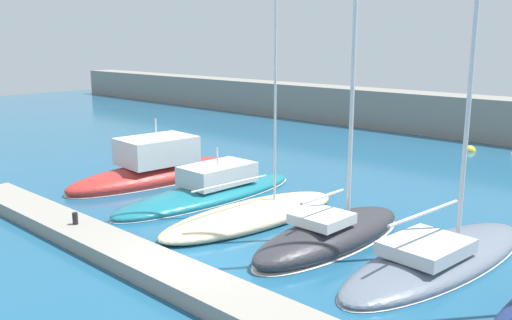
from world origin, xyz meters
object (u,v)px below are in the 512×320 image
(sailboat_charcoal_fourth, at_px, (331,233))
(dock_bollard, at_px, (75,218))
(mooring_buoy_yellow, at_px, (470,151))
(sailboat_sand_third, at_px, (253,214))
(motorboat_red_nearest, at_px, (158,169))
(sailboat_slate_fifth, at_px, (439,255))
(motorboat_teal_second, at_px, (211,190))

(sailboat_charcoal_fourth, xyz_separation_m, dock_bollard, (-7.15, -5.95, 0.36))
(mooring_buoy_yellow, height_order, dock_bollard, dock_bollard)
(sailboat_sand_third, xyz_separation_m, dock_bollard, (-3.34, -5.90, 0.47))
(motorboat_red_nearest, relative_size, sailboat_sand_third, 0.64)
(mooring_buoy_yellow, xyz_separation_m, dock_bollard, (-3.90, -25.75, 0.73))
(motorboat_red_nearest, xyz_separation_m, sailboat_slate_fifth, (15.48, -0.30, -0.28))
(motorboat_red_nearest, distance_m, sailboat_slate_fifth, 15.49)
(mooring_buoy_yellow, relative_size, dock_bollard, 1.70)
(sailboat_charcoal_fourth, bearing_deg, dock_bollard, 130.29)
(sailboat_sand_third, xyz_separation_m, sailboat_slate_fifth, (7.43, 1.01, 0.03))
(sailboat_charcoal_fourth, bearing_deg, motorboat_red_nearest, 84.52)
(motorboat_red_nearest, height_order, sailboat_sand_third, sailboat_sand_third)
(motorboat_red_nearest, bearing_deg, motorboat_teal_second, -87.95)
(sailboat_slate_fifth, height_order, dock_bollard, sailboat_slate_fifth)
(motorboat_teal_second, xyz_separation_m, sailboat_sand_third, (3.76, -1.12, -0.04))
(sailboat_slate_fifth, bearing_deg, dock_bollard, 127.42)
(motorboat_teal_second, relative_size, mooring_buoy_yellow, 13.84)
(sailboat_sand_third, bearing_deg, sailboat_slate_fifth, -78.27)
(sailboat_charcoal_fourth, bearing_deg, sailboat_sand_third, 91.36)
(mooring_buoy_yellow, bearing_deg, motorboat_red_nearest, -114.89)
(motorboat_red_nearest, xyz_separation_m, sailboat_charcoal_fourth, (11.86, -1.25, -0.19))
(sailboat_slate_fifth, bearing_deg, mooring_buoy_yellow, 24.80)
(sailboat_charcoal_fourth, height_order, dock_bollard, sailboat_charcoal_fourth)
(motorboat_teal_second, distance_m, sailboat_slate_fifth, 11.19)
(sailboat_slate_fifth, distance_m, dock_bollard, 12.80)
(sailboat_charcoal_fourth, bearing_deg, sailboat_slate_fifth, -74.76)
(motorboat_red_nearest, relative_size, sailboat_slate_fifth, 0.56)
(mooring_buoy_yellow, bearing_deg, dock_bollard, -98.62)
(motorboat_red_nearest, relative_size, mooring_buoy_yellow, 13.57)
(motorboat_teal_second, bearing_deg, sailboat_charcoal_fourth, -96.96)
(sailboat_sand_third, relative_size, mooring_buoy_yellow, 21.10)
(motorboat_red_nearest, xyz_separation_m, mooring_buoy_yellow, (8.61, 18.55, -0.57))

